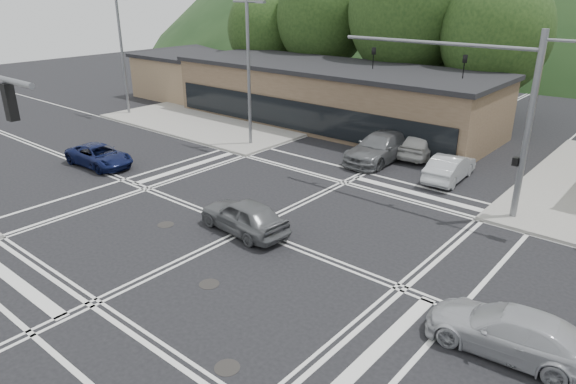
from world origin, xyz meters
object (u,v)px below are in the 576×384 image
Objects in this scene: car_blue_west at (99,156)px; car_queue_b at (423,143)px; car_queue_a at (450,168)px; car_grey_center at (244,216)px; car_silver_east at (510,331)px; car_northbound at (380,147)px.

car_blue_west is 18.88m from car_queue_b.
car_blue_west is 19.33m from car_queue_a.
car_grey_center is 12.01m from car_queue_a.
car_queue_b is (-10.00, 15.00, 0.12)m from car_silver_east.
car_silver_east is 0.82× the size of car_northbound.
car_grey_center is at bearing -95.99° from car_blue_west.
car_silver_east is 1.00× the size of car_queue_b.
car_blue_west is 12.29m from car_grey_center.
car_queue_a is 0.76× the size of car_northbound.
car_silver_east is at bearing 116.78° from car_queue_b.
car_northbound reaches higher than car_grey_center.
car_queue_b is 2.85m from car_northbound.
car_grey_center is at bearing 67.03° from car_queue_a.
car_queue_a is 4.21m from car_queue_b.
car_queue_b is (0.94, 14.30, 0.06)m from car_grey_center.
car_grey_center is 0.77× the size of car_northbound.
car_silver_east reaches higher than car_blue_west.
car_queue_a is at bearing 166.05° from car_grey_center.
car_queue_a reaches higher than car_blue_west.
car_queue_b is (-3.00, 2.95, 0.09)m from car_queue_a.
car_queue_a is at bearing -6.11° from car_northbound.
car_silver_east is 18.02m from car_queue_b.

